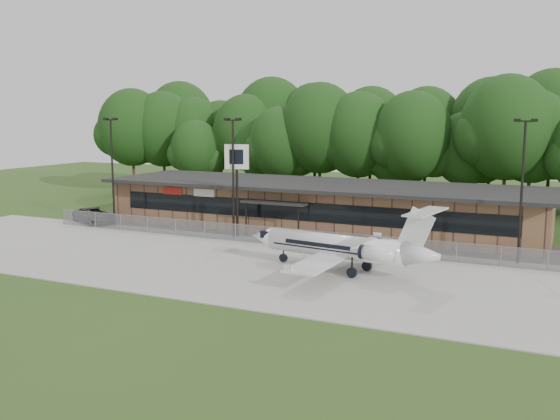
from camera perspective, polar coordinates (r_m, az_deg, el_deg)
The scene contains 12 objects.
ground at distance 37.81m, azimuth -9.96°, elevation -7.52°, with size 160.00×160.00×0.00m, color #2F4F1C.
apron at distance 44.34m, azimuth -4.00°, elevation -4.94°, with size 64.00×18.00×0.08m, color #9E9B93.
parking_lot at distance 54.44m, azimuth 1.92°, elevation -2.39°, with size 50.00×9.00×0.06m, color #383835.
terminal at distance 58.13m, azimuth 3.66°, elevation 0.45°, with size 41.00×11.65×4.30m.
fence at distance 50.27m, azimuth -0.11°, elevation -2.45°, with size 46.00×0.04×1.52m.
treeline at distance 74.69m, azimuth 8.83°, elevation 6.28°, with size 72.00×12.00×15.00m, color #163410, non-canonical shape.
light_pole_left at distance 60.61m, azimuth -15.10°, elevation 4.12°, with size 1.55×0.30×10.23m.
light_pole_mid at distance 53.16m, azimuth -4.31°, elevation 3.80°, with size 1.55×0.30×10.23m.
light_pole_right at distance 46.41m, azimuth 21.28°, elevation 2.53°, with size 1.55×0.30×10.23m.
business_jet at distance 41.77m, azimuth 5.74°, elevation -3.46°, with size 14.26×12.77×4.80m.
suv at distance 63.43m, azimuth -16.58°, elevation -0.49°, with size 2.59×5.61×1.56m, color #2A2A2D.
pole_sign at distance 53.31m, azimuth -3.97°, elevation 3.98°, with size 2.10×0.66×8.02m.
Camera 1 is at (21.10, -29.59, 10.43)m, focal length 40.00 mm.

